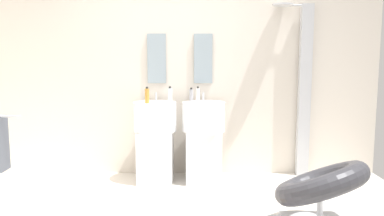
# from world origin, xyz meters

# --- Properties ---
(rear_partition) EXTENTS (4.80, 0.10, 2.60)m
(rear_partition) POSITION_xyz_m (0.00, 1.65, 1.30)
(rear_partition) COLOR beige
(rear_partition) RESTS_ON ground_plane
(pedestal_sink_left) EXTENTS (0.49, 0.49, 1.02)m
(pedestal_sink_left) POSITION_xyz_m (-0.28, 1.29, 0.51)
(pedestal_sink_left) COLOR white
(pedestal_sink_left) RESTS_ON ground_plane
(pedestal_sink_right) EXTENTS (0.49, 0.49, 1.02)m
(pedestal_sink_right) POSITION_xyz_m (0.28, 1.29, 0.51)
(pedestal_sink_right) COLOR white
(pedestal_sink_right) RESTS_ON ground_plane
(vanity_mirror_left) EXTENTS (0.22, 0.03, 0.59)m
(vanity_mirror_left) POSITION_xyz_m (-0.28, 1.58, 1.42)
(vanity_mirror_left) COLOR #8C9EA8
(vanity_mirror_right) EXTENTS (0.22, 0.03, 0.59)m
(vanity_mirror_right) POSITION_xyz_m (0.28, 1.58, 1.42)
(vanity_mirror_right) COLOR #8C9EA8
(shower_column) EXTENTS (0.49, 0.24, 2.05)m
(shower_column) POSITION_xyz_m (1.47, 1.53, 1.08)
(shower_column) COLOR #B7BABF
(shower_column) RESTS_ON ground_plane
(lounge_chair) EXTENTS (1.10, 1.10, 0.65)m
(lounge_chair) POSITION_xyz_m (1.20, -0.00, 0.35)
(lounge_chair) COLOR #B7BABF
(lounge_chair) RESTS_ON ground_plane
(soap_bottle_amber) EXTENTS (0.05, 0.05, 0.18)m
(soap_bottle_amber) POSITION_xyz_m (-0.35, 1.18, 1.01)
(soap_bottle_amber) COLOR #C68C38
(soap_bottle_amber) RESTS_ON pedestal_sink_left
(soap_bottle_white) EXTENTS (0.04, 0.04, 0.19)m
(soap_bottle_white) POSITION_xyz_m (0.21, 1.16, 1.01)
(soap_bottle_white) COLOR white
(soap_bottle_white) RESTS_ON pedestal_sink_right
(soap_bottle_clear) EXTENTS (0.05, 0.05, 0.18)m
(soap_bottle_clear) POSITION_xyz_m (-0.11, 1.32, 1.01)
(soap_bottle_clear) COLOR silver
(soap_bottle_clear) RESTS_ON pedestal_sink_left
(soap_bottle_grey) EXTENTS (0.05, 0.05, 0.16)m
(soap_bottle_grey) POSITION_xyz_m (0.14, 1.39, 1.00)
(soap_bottle_grey) COLOR #99999E
(soap_bottle_grey) RESTS_ON pedestal_sink_right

